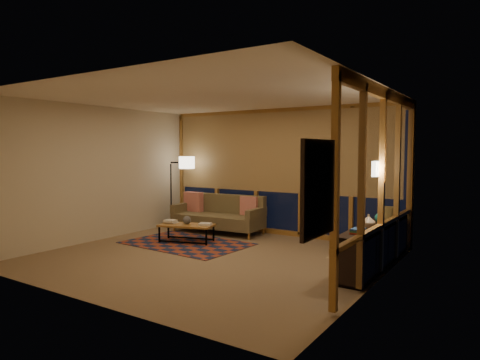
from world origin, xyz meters
The scene contains 21 objects.
floor centered at (0.00, 0.00, 0.00)m, with size 5.50×5.00×0.01m, color #987857.
ceiling centered at (0.00, 0.00, 2.70)m, with size 5.50×5.00×0.01m, color #F0E0C4.
walls centered at (0.00, 0.00, 1.35)m, with size 5.51×5.01×2.70m.
window_wall_back centered at (0.00, 2.43, 1.35)m, with size 5.30×0.16×2.60m, color #B26E2A, non-canonical shape.
window_wall_right centered at (2.68, 0.60, 1.35)m, with size 0.16×3.70×2.60m, color #B26E2A, non-canonical shape.
wall_art centered at (2.71, -1.85, 1.45)m, with size 0.06×0.74×0.94m, color red, non-canonical shape.
wall_sconce centered at (2.62, 0.45, 1.55)m, with size 0.12×0.18×0.22m, color #FFF1CD, non-canonical shape.
sofa centered at (-1.17, 1.84, 0.41)m, with size 1.99×0.81×0.82m, color brown, non-canonical shape.
pillow_left centered at (-1.93, 1.94, 0.64)m, with size 0.47×0.16×0.47m, color red, non-canonical shape.
pillow_right centered at (-0.52, 2.11, 0.61)m, with size 0.41×0.14×0.41m, color red, non-canonical shape.
area_rug centered at (-1.03, 0.62, 0.01)m, with size 2.33×1.55×0.01m, color brown.
coffee_table centered at (-1.11, 0.71, 0.18)m, with size 1.07×0.49×0.36m, color #B26E2A, non-canonical shape.
book_stack_a centered at (-1.46, 0.65, 0.39)m, with size 0.26×0.21×0.08m, color silver, non-canonical shape.
book_stack_b centered at (-0.74, 0.82, 0.38)m, with size 0.25×0.19×0.05m, color silver, non-canonical shape.
ceramic_pot centered at (-1.13, 0.74, 0.44)m, with size 0.17×0.17×0.17m, color #29282C.
floor_lamp centered at (-2.51, 1.82, 0.84)m, with size 0.56×0.37×1.68m, color black, non-canonical shape.
bookshelf centered at (2.49, 0.99, 0.33)m, with size 0.40×2.63×0.66m, color black, non-canonical shape.
basket centered at (2.47, 1.80, 0.75)m, with size 0.25×0.25×0.19m, color olive.
teal_bowl centered at (2.49, 1.22, 0.73)m, with size 0.16×0.16×0.16m, color teal.
vase centered at (2.49, 0.61, 0.76)m, with size 0.20×0.20×0.21m, color tan.
shelf_book_stack centered at (2.49, 0.13, 0.70)m, with size 0.19×0.27×0.08m, color silver, non-canonical shape.
Camera 1 is at (4.32, -5.69, 1.82)m, focal length 32.00 mm.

